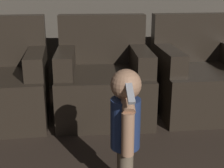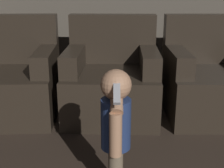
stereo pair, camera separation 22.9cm
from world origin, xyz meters
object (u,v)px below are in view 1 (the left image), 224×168
at_px(armchair_left, 0,85).
at_px(armchair_middle, 104,81).
at_px(armchair_right, 200,78).
at_px(person_toddler, 126,124).

distance_m(armchair_left, armchair_middle, 0.97).
bearing_deg(armchair_middle, armchair_right, 2.07).
relative_size(armchair_left, armchair_middle, 1.00).
xyz_separation_m(armchair_left, armchair_right, (1.93, 0.00, 0.00)).
bearing_deg(armchair_middle, armchair_left, -177.93).
height_order(armchair_left, armchair_right, same).
xyz_separation_m(armchair_right, person_toddler, (-0.94, -1.24, 0.14)).
height_order(armchair_middle, person_toddler, armchair_middle).
xyz_separation_m(armchair_left, person_toddler, (0.99, -1.24, 0.14)).
relative_size(armchair_left, armchair_right, 1.00).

